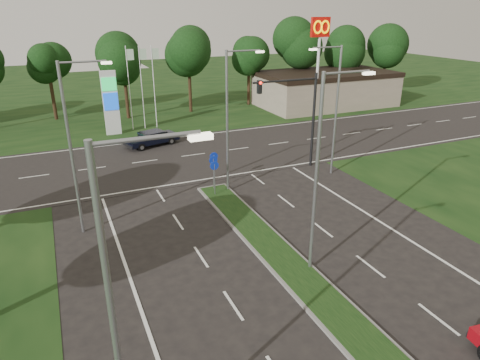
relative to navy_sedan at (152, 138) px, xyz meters
name	(u,v)px	position (x,y,z in m)	size (l,w,h in m)	color
verge_far	(119,93)	(1.48, 26.99, -0.67)	(160.00, 50.00, 0.02)	black
cross_road	(182,157)	(1.48, -4.01, -0.67)	(160.00, 12.00, 0.02)	black
median_kerb	(319,297)	(1.48, -24.01, -0.61)	(2.00, 26.00, 0.12)	slate
commercial_building	(325,89)	(23.48, 7.99, 1.33)	(16.00, 9.00, 4.00)	gray
streetlight_median_near	(321,166)	(2.48, -22.01, 4.40)	(2.53, 0.22, 9.00)	gray
streetlight_median_far	(230,115)	(2.48, -12.01, 4.40)	(2.53, 0.22, 9.00)	gray
streetlight_left_near	(121,309)	(-6.82, -28.01, 4.40)	(2.53, 0.22, 9.00)	gray
streetlight_left_far	(74,141)	(-6.82, -14.01, 4.40)	(2.53, 0.22, 9.00)	gray
streetlight_right_far	(334,105)	(10.28, -12.01, 4.40)	(2.53, 0.22, 9.00)	gray
traffic_signal	(299,107)	(8.67, -10.01, 3.98)	(5.10, 0.42, 7.00)	black
median_signs	(214,166)	(1.48, -11.61, 1.04)	(1.16, 1.76, 2.38)	gray
gas_pylon	(113,101)	(-2.31, 5.04, 2.52)	(5.80, 1.26, 8.00)	silver
mcdonalds_sign	(320,41)	(19.48, 3.97, 7.31)	(2.20, 0.47, 10.40)	silver
treeline_far	(136,52)	(1.58, 11.93, 6.16)	(6.00, 6.00, 9.90)	black
navy_sedan	(152,138)	(0.00, 0.00, 0.00)	(4.91, 3.06, 1.26)	black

